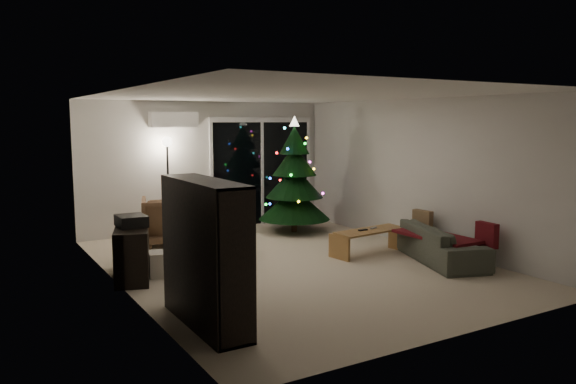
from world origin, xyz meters
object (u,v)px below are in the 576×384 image
(media_cabinet, at_px, (132,252))
(christmas_tree, at_px, (294,175))
(bookshelf, at_px, (188,255))
(armchair, at_px, (169,221))
(sofa, at_px, (440,243))
(coffee_table, at_px, (370,242))

(media_cabinet, relative_size, christmas_tree, 0.52)
(bookshelf, relative_size, media_cabinet, 1.34)
(armchair, height_order, christmas_tree, christmas_tree)
(armchair, relative_size, sofa, 0.49)
(christmas_tree, bearing_deg, sofa, -76.56)
(armchair, distance_m, sofa, 4.53)
(bookshelf, distance_m, media_cabinet, 2.18)
(coffee_table, height_order, christmas_tree, christmas_tree)
(armchair, xyz_separation_m, sofa, (3.18, -3.22, -0.15))
(bookshelf, xyz_separation_m, coffee_table, (3.64, 1.56, -0.56))
(armchair, xyz_separation_m, christmas_tree, (2.45, -0.13, 0.69))
(sofa, bearing_deg, media_cabinet, 90.60)
(sofa, xyz_separation_m, christmas_tree, (-0.74, 3.08, 0.83))
(media_cabinet, height_order, coffee_table, media_cabinet)
(coffee_table, bearing_deg, christmas_tree, 85.06)
(media_cabinet, relative_size, coffee_table, 0.89)
(media_cabinet, relative_size, armchair, 1.24)
(bookshelf, xyz_separation_m, media_cabinet, (0.00, 2.14, -0.41))
(bookshelf, height_order, media_cabinet, bookshelf)
(armchair, bearing_deg, sofa, 151.83)
(sofa, xyz_separation_m, coffee_table, (-0.66, 0.87, -0.07))
(armchair, bearing_deg, christmas_tree, -166.00)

